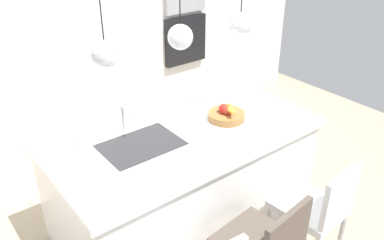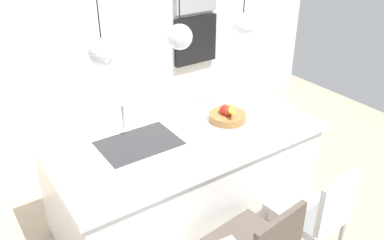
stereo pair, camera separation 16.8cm
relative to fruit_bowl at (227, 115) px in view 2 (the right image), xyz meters
name	(u,v)px [view 2 (the right image)]	position (x,y,z in m)	size (l,w,h in m)	color
floor	(182,221)	(-0.38, 0.08, -0.96)	(6.60, 6.60, 0.00)	tan
back_wall	(92,29)	(-0.38, 1.73, 0.34)	(6.00, 0.10, 2.60)	silver
kitchen_island	(182,178)	(-0.38, 0.08, -0.50)	(2.03, 1.13, 0.91)	white
sink_basin	(139,144)	(-0.74, 0.08, -0.05)	(0.56, 0.40, 0.02)	#2D2D30
faucet	(124,114)	(-0.74, 0.30, 0.09)	(0.02, 0.17, 0.22)	silver
fruit_bowl	(227,115)	(0.00, 0.00, 0.00)	(0.29, 0.29, 0.15)	#9E6B38
oven	(195,40)	(0.84, 1.66, 0.03)	(0.56, 0.08, 0.56)	black
chair_far	(315,211)	(0.15, -0.83, -0.46)	(0.46, 0.51, 0.87)	white
pendant_light_left	(102,52)	(-0.94, 0.08, 0.67)	(0.17, 0.17, 0.77)	silver
pendant_light_center	(180,37)	(-0.38, 0.08, 0.67)	(0.17, 0.17, 0.77)	silver
pendant_light_right	(243,24)	(0.18, 0.08, 0.67)	(0.17, 0.17, 0.77)	silver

